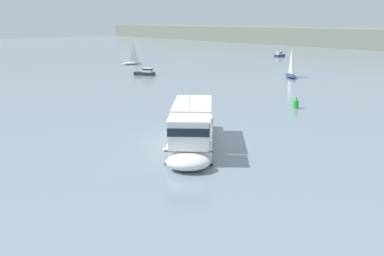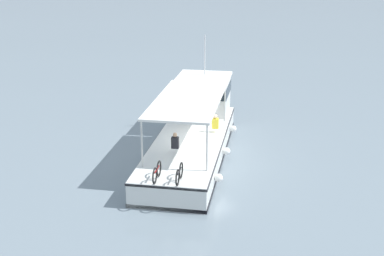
% 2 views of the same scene
% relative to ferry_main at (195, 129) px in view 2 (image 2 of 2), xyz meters
% --- Properties ---
extents(ground_plane, '(400.00, 400.00, 0.00)m').
position_rel_ferry_main_xyz_m(ground_plane, '(-1.64, 0.56, -1.01)').
color(ground_plane, gray).
extents(ferry_main, '(11.41, 10.92, 5.32)m').
position_rel_ferry_main_xyz_m(ferry_main, '(0.00, 0.00, 0.00)').
color(ferry_main, white).
rests_on(ferry_main, ground).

